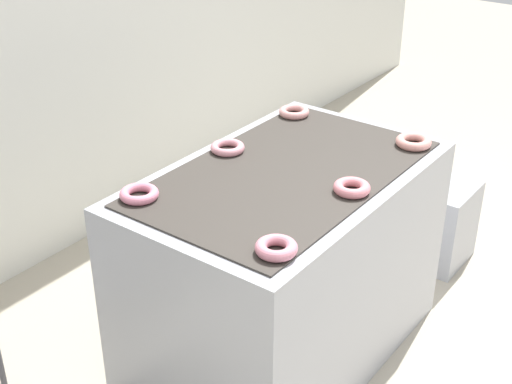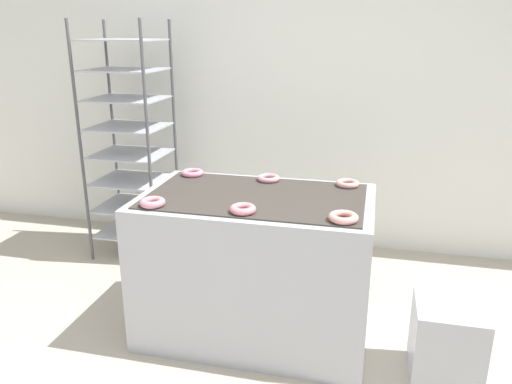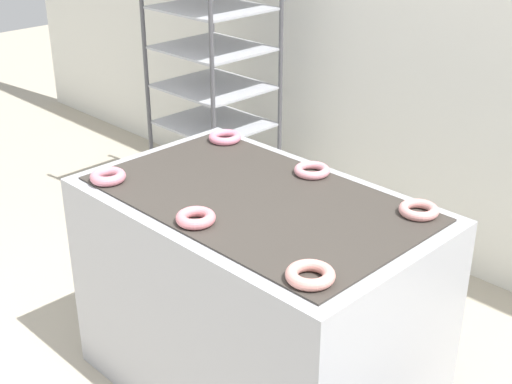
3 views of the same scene
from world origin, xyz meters
The scene contains 9 objects.
wall_back centered at (0.00, 2.12, 1.40)m, with size 8.00×0.05×2.80m.
fryer_machine centered at (0.00, 0.67, 0.44)m, with size 1.34×0.83×0.88m.
baking_rack_cart centered at (-1.25, 1.57, 0.95)m, with size 0.59×0.53×1.87m.
donut_near_left centered at (-0.50, 0.36, 0.90)m, with size 0.14×0.14×0.04m, color pink.
donut_near_center centered at (0.00, 0.38, 0.90)m, with size 0.14×0.14×0.04m, color pink.
donut_near_right centered at (0.52, 0.38, 0.90)m, with size 0.15×0.15×0.04m, color #DE948A.
donut_far_left centered at (-0.50, 0.97, 0.90)m, with size 0.14×0.14×0.03m, color pink.
donut_far_center centered at (0.01, 0.97, 0.90)m, with size 0.14×0.14×0.03m, color pink.
donut_far_right centered at (0.50, 0.97, 0.90)m, with size 0.14×0.14×0.03m, color #DB9490.
Camera 3 is at (1.67, -1.00, 2.02)m, focal length 50.00 mm.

